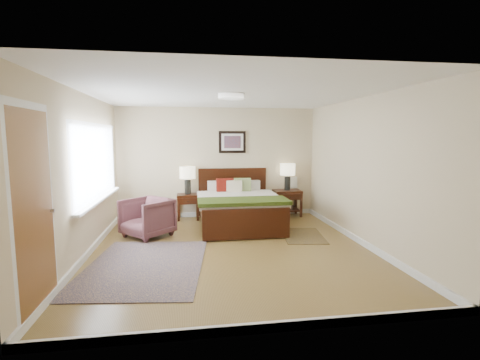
{
  "coord_description": "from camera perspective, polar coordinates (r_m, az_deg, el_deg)",
  "views": [
    {
      "loc": [
        -0.67,
        -5.48,
        1.82
      ],
      "look_at": [
        0.25,
        0.76,
        1.05
      ],
      "focal_mm": 26.0,
      "sensor_mm": 36.0,
      "label": 1
    }
  ],
  "objects": [
    {
      "name": "floor",
      "position": [
        5.81,
        -1.4,
        -11.29
      ],
      "size": [
        5.0,
        5.0,
        0.0
      ],
      "primitive_type": "plane",
      "color": "brown",
      "rests_on": "ground"
    },
    {
      "name": "back_wall",
      "position": [
        8.02,
        -3.62,
        2.87
      ],
      "size": [
        4.5,
        0.04,
        2.5
      ],
      "primitive_type": "cube",
      "color": "#C3B18D",
      "rests_on": "ground"
    },
    {
      "name": "front_wall",
      "position": [
        3.1,
        4.22,
        -3.6
      ],
      "size": [
        4.5,
        0.04,
        2.5
      ],
      "primitive_type": "cube",
      "color": "#C3B18D",
      "rests_on": "ground"
    },
    {
      "name": "left_wall",
      "position": [
        5.73,
        -24.39,
        0.64
      ],
      "size": [
        0.04,
        5.0,
        2.5
      ],
      "primitive_type": "cube",
      "color": "#C3B18D",
      "rests_on": "ground"
    },
    {
      "name": "right_wall",
      "position": [
        6.23,
        19.56,
        1.32
      ],
      "size": [
        0.04,
        5.0,
        2.5
      ],
      "primitive_type": "cube",
      "color": "#C3B18D",
      "rests_on": "ground"
    },
    {
      "name": "ceiling",
      "position": [
        5.56,
        -1.48,
        14.0
      ],
      "size": [
        4.5,
        5.0,
        0.02
      ],
      "primitive_type": "cube",
      "color": "white",
      "rests_on": "back_wall"
    },
    {
      "name": "window",
      "position": [
        6.38,
        -22.27,
        2.46
      ],
      "size": [
        0.11,
        2.72,
        1.32
      ],
      "color": "silver",
      "rests_on": "left_wall"
    },
    {
      "name": "door",
      "position": [
        4.11,
        -30.67,
        -4.5
      ],
      "size": [
        0.06,
        1.0,
        2.18
      ],
      "color": "silver",
      "rests_on": "ground"
    },
    {
      "name": "ceil_fixture",
      "position": [
        5.55,
        -1.48,
        13.64
      ],
      "size": [
        0.44,
        0.44,
        0.08
      ],
      "color": "white",
      "rests_on": "ceiling"
    },
    {
      "name": "bed",
      "position": [
        7.16,
        -0.27,
        -3.58
      ],
      "size": [
        1.69,
        2.04,
        1.1
      ],
      "color": "black",
      "rests_on": "ground"
    },
    {
      "name": "wall_art",
      "position": [
        8.01,
        -1.27,
        6.24
      ],
      "size": [
        0.62,
        0.05,
        0.5
      ],
      "color": "black",
      "rests_on": "back_wall"
    },
    {
      "name": "nightstand_left",
      "position": [
        7.85,
        -8.54,
        -3.2
      ],
      "size": [
        0.48,
        0.43,
        0.57
      ],
      "color": "black",
      "rests_on": "ground"
    },
    {
      "name": "nightstand_right",
      "position": [
        8.18,
        7.77,
        -3.26
      ],
      "size": [
        0.61,
        0.46,
        0.61
      ],
      "color": "black",
      "rests_on": "ground"
    },
    {
      "name": "lamp_left",
      "position": [
        7.79,
        -8.61,
        0.82
      ],
      "size": [
        0.34,
        0.34,
        0.61
      ],
      "color": "black",
      "rests_on": "nightstand_left"
    },
    {
      "name": "lamp_right",
      "position": [
        8.11,
        7.82,
        1.35
      ],
      "size": [
        0.34,
        0.34,
        0.61
      ],
      "color": "black",
      "rests_on": "nightstand_right"
    },
    {
      "name": "armchair",
      "position": [
        6.65,
        -14.99,
        -5.97
      ],
      "size": [
        1.09,
        1.09,
        0.71
      ],
      "primitive_type": "imported",
      "rotation": [
        0.0,
        0.0,
        -0.78
      ],
      "color": "brown",
      "rests_on": "ground"
    },
    {
      "name": "rug_persian",
      "position": [
        5.27,
        -15.31,
        -13.4
      ],
      "size": [
        1.87,
        2.44,
        0.01
      ],
      "primitive_type": "cube",
      "rotation": [
        0.0,
        0.0,
        -0.12
      ],
      "color": "#0B1239",
      "rests_on": "ground"
    },
    {
      "name": "rug_navy",
      "position": [
        6.66,
        10.28,
        -8.96
      ],
      "size": [
        0.86,
        1.17,
        0.01
      ],
      "primitive_type": "cube",
      "rotation": [
        0.0,
        0.0,
        -0.14
      ],
      "color": "black",
      "rests_on": "ground"
    }
  ]
}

